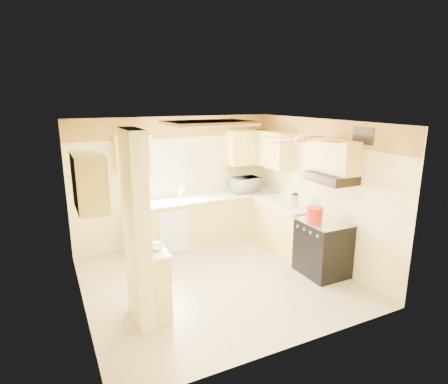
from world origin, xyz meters
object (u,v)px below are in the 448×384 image
bowl (155,247)px  dutch_oven (315,213)px  stove (323,247)px  microwave (246,185)px  kettle (295,200)px

bowl → dutch_oven: 2.74m
stove → bowl: 2.84m
microwave → bowl: bearing=36.2°
microwave → kettle: 1.33m
microwave → bowl: size_ratio=2.59×
dutch_oven → kettle: kettle is taller
kettle → microwave: bearing=102.8°
bowl → dutch_oven: size_ratio=0.76×
dutch_oven → microwave: bearing=95.7°
stove → bowl: size_ratio=4.27×
dutch_oven → kettle: bearing=81.6°
bowl → kettle: 2.96m
stove → kettle: size_ratio=3.82×
stove → kettle: 1.04m
dutch_oven → bowl: bearing=-176.5°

